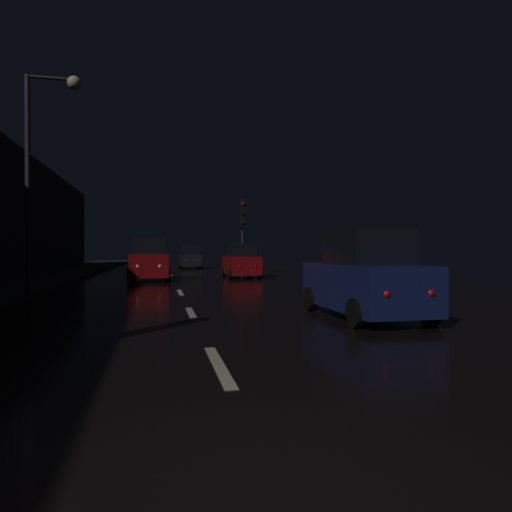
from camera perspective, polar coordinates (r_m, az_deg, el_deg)
The scene contains 9 objects.
ground at distance 27.50m, azimuth -10.53°, elevation -2.55°, with size 26.24×84.00×0.02m, color black.
sidewalk_left at distance 28.16m, azimuth -24.76°, elevation -2.35°, with size 4.40×84.00×0.15m, color #28282B.
lane_centerline at distance 21.62m, azimuth -10.09°, elevation -3.37°, with size 0.16×37.20×0.01m.
traffic_light_far_right at distance 29.83m, azimuth -1.71°, elevation 4.58°, with size 0.32×0.46×4.90m.
streetlamp_overhead at distance 16.35m, azimuth -25.13°, elevation 12.01°, with size 1.70×0.44×7.17m.
car_approaching_headlights at distance 24.06m, azimuth -13.19°, elevation -0.58°, with size 2.03×4.39×2.21m.
car_distant_taillights at distance 39.74m, azimuth -8.26°, elevation -0.23°, with size 1.84×3.99×2.01m.
car_parked_right_near at distance 10.64m, azimuth 13.46°, elevation -2.64°, with size 1.82×3.95×1.99m.
car_parked_right_far at distance 25.77m, azimuth -1.88°, elevation -0.74°, with size 1.79×3.89×1.96m.
Camera 1 is at (-0.78, -2.94, 1.51)m, focal length 31.89 mm.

